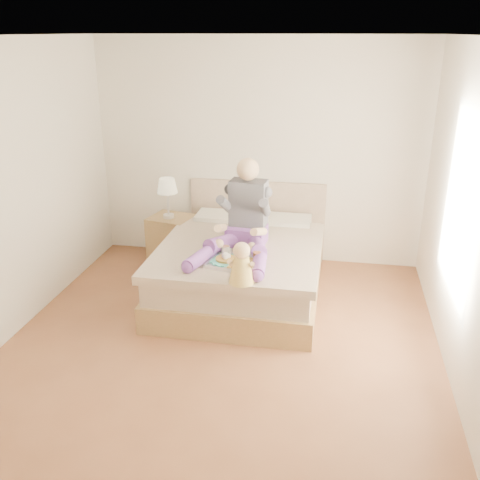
% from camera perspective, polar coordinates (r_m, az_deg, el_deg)
% --- Properties ---
extents(room, '(4.02, 4.22, 2.71)m').
position_cam_1_polar(room, '(4.52, -1.06, 5.70)').
color(room, brown).
rests_on(room, ground).
extents(bed, '(1.70, 2.18, 1.00)m').
position_cam_1_polar(bed, '(5.93, 0.33, -2.59)').
color(bed, olive).
rests_on(bed, ground).
extents(nightstand, '(0.59, 0.55, 0.61)m').
position_cam_1_polar(nightstand, '(6.69, -7.23, -0.02)').
color(nightstand, olive).
rests_on(nightstand, ground).
extents(lamp, '(0.24, 0.24, 0.49)m').
position_cam_1_polar(lamp, '(6.45, -7.77, 5.51)').
color(lamp, silver).
rests_on(lamp, nightstand).
extents(adult, '(0.80, 1.17, 0.95)m').
position_cam_1_polar(adult, '(5.50, 0.36, 1.83)').
color(adult, '#6C3990').
rests_on(adult, bed).
extents(tray, '(0.57, 0.48, 0.14)m').
position_cam_1_polar(tray, '(5.20, -0.49, -2.26)').
color(tray, silver).
rests_on(tray, bed).
extents(baby, '(0.26, 0.35, 0.39)m').
position_cam_1_polar(baby, '(4.79, 0.19, -2.79)').
color(baby, '#E7BE48').
rests_on(baby, bed).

